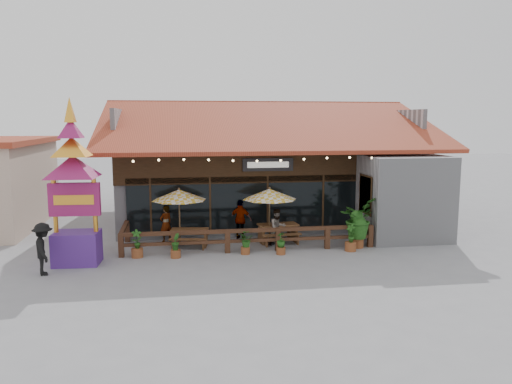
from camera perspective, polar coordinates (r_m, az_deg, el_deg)
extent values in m
plane|color=gray|center=(20.37, 3.64, -6.29)|extent=(100.00, 100.00, 0.00)
cube|color=#B5B5BA|center=(26.78, 0.43, 1.59)|extent=(14.00, 10.00, 4.00)
cube|color=#372211|center=(21.44, -1.32, 3.14)|extent=(11.00, 0.16, 1.60)
cube|color=black|center=(21.63, -1.30, -1.35)|extent=(10.00, 0.12, 2.40)
cube|color=#FFC772|center=(21.83, -1.37, -1.27)|extent=(9.80, 0.05, 2.20)
cube|color=#B5B5BA|center=(22.32, 16.59, -0.62)|extent=(3.50, 2.70, 3.60)
cube|color=red|center=(21.44, 12.41, -0.28)|extent=(0.06, 1.20, 1.50)
cube|color=#372211|center=(21.44, 12.38, -0.28)|extent=(0.04, 1.34, 1.64)
cube|color=#A73E25|center=(23.15, 1.86, 7.73)|extent=(15.50, 7.05, 2.37)
cube|color=#A73E25|center=(30.06, -0.66, 7.86)|extent=(15.50, 7.05, 2.37)
cube|color=#A73E25|center=(26.61, 0.44, 10.22)|extent=(15.50, 0.30, 0.12)
cube|color=#B5B5BA|center=(26.38, -14.86, 7.09)|extent=(0.20, 9.00, 1.80)
cube|color=#B5B5BA|center=(28.59, 14.53, 7.17)|extent=(0.20, 9.00, 1.80)
cube|color=black|center=(21.47, 1.37, 3.15)|extent=(2.20, 0.10, 0.55)
cube|color=silver|center=(21.41, 1.40, 3.14)|extent=(1.80, 0.02, 0.25)
cube|color=#372211|center=(21.44, -11.94, -1.62)|extent=(0.08, 0.08, 2.40)
cube|color=#372211|center=(21.45, -5.26, -1.47)|extent=(0.08, 0.08, 2.40)
cube|color=#372211|center=(21.75, 1.33, -1.30)|extent=(0.08, 0.08, 2.40)
cube|color=#372211|center=(22.32, 7.66, -1.12)|extent=(0.08, 0.08, 2.40)
sphere|color=#F5CB87|center=(19.46, -13.86, 3.42)|extent=(0.09, 0.09, 0.09)
sphere|color=#F5CB87|center=(19.40, -11.06, 3.60)|extent=(0.09, 0.09, 0.09)
sphere|color=#F5CB87|center=(19.38, -8.25, 3.70)|extent=(0.09, 0.09, 0.09)
sphere|color=#F5CB87|center=(19.42, -5.44, 3.67)|extent=(0.09, 0.09, 0.09)
sphere|color=#F5CB87|center=(19.50, -2.65, 3.59)|extent=(0.09, 0.09, 0.09)
sphere|color=#F5CB87|center=(19.63, 0.12, 3.55)|extent=(0.09, 0.09, 0.09)
sphere|color=#F5CB87|center=(19.80, 2.84, 3.61)|extent=(0.09, 0.09, 0.09)
sphere|color=#F5CB87|center=(20.01, 5.51, 3.75)|extent=(0.09, 0.09, 0.09)
sphere|color=#F5CB87|center=(20.27, 8.12, 3.87)|extent=(0.09, 0.09, 0.09)
sphere|color=#F5CB87|center=(20.57, 10.65, 3.90)|extent=(0.09, 0.09, 0.09)
sphere|color=#F5CB87|center=(20.90, 13.11, 3.82)|extent=(0.09, 0.09, 0.09)
cube|color=#4C291B|center=(19.44, -15.16, -5.91)|extent=(0.20, 0.20, 0.90)
cube|color=#4C291B|center=(19.31, -9.23, -5.82)|extent=(0.20, 0.20, 0.90)
cube|color=#4C291B|center=(19.40, -3.28, -5.66)|extent=(0.20, 0.20, 0.90)
cube|color=#4C291B|center=(19.69, 2.55, -5.44)|extent=(0.20, 0.20, 0.90)
cube|color=#4C291B|center=(20.17, 8.14, -5.19)|extent=(0.20, 0.20, 0.90)
cube|color=#4C291B|center=(20.76, 12.92, -4.93)|extent=(0.20, 0.20, 0.90)
cube|color=#4C291B|center=(19.41, -0.64, -4.42)|extent=(9.80, 0.16, 0.14)
cube|color=#4C291B|center=(19.51, -0.64, -5.57)|extent=(9.80, 0.12, 0.12)
cube|color=#4C291B|center=(20.56, -14.84, -3.98)|extent=(0.16, 2.50, 0.14)
cube|color=#4C291B|center=(21.76, -14.49, -4.38)|extent=(0.20, 0.20, 0.90)
cylinder|color=brown|center=(20.64, -8.72, -2.99)|extent=(0.06, 0.06, 2.24)
cone|color=gold|center=(20.47, -8.78, -0.32)|extent=(2.64, 2.64, 0.44)
sphere|color=brown|center=(20.44, -8.80, 0.35)|extent=(0.10, 0.10, 0.10)
cylinder|color=black|center=(20.87, -8.66, -5.93)|extent=(0.43, 0.43, 0.06)
cylinder|color=brown|center=(20.61, 1.55, -2.91)|extent=(0.06, 0.06, 2.24)
cone|color=gold|center=(20.44, 1.56, -0.23)|extent=(2.25, 2.25, 0.44)
sphere|color=brown|center=(20.40, 1.56, 0.44)|extent=(0.10, 0.10, 0.10)
cylinder|color=black|center=(20.84, 1.54, -5.86)|extent=(0.43, 0.43, 0.06)
cube|color=brown|center=(20.44, -7.60, -4.30)|extent=(1.60, 0.95, 0.06)
cube|color=brown|center=(20.62, -9.40, -5.21)|extent=(0.18, 0.66, 0.69)
cube|color=brown|center=(20.43, -5.75, -5.27)|extent=(0.18, 0.66, 0.69)
cube|color=brown|center=(20.00, -7.80, -5.40)|extent=(1.52, 0.51, 0.05)
cube|color=brown|center=(21.00, -7.38, -4.74)|extent=(1.52, 0.51, 0.05)
cube|color=brown|center=(20.92, 2.53, -3.76)|extent=(1.71, 0.94, 0.06)
cube|color=brown|center=(20.81, 0.63, -4.89)|extent=(0.16, 0.72, 0.76)
cube|color=brown|center=(21.23, 4.38, -4.65)|extent=(0.16, 0.72, 0.76)
cube|color=brown|center=(20.46, 3.00, -4.91)|extent=(1.66, 0.46, 0.05)
cube|color=brown|center=(21.51, 2.07, -4.26)|extent=(1.66, 0.46, 0.05)
cube|color=#4E2382|center=(18.98, -19.76, -6.03)|extent=(1.62, 1.25, 1.17)
cube|color=#931B59|center=(18.64, -20.03, -0.79)|extent=(1.77, 0.34, 1.17)
cube|color=orange|center=(18.51, -20.11, -0.86)|extent=(1.36, 0.10, 0.34)
cylinder|color=orange|center=(18.82, -22.04, -1.42)|extent=(0.16, 0.16, 1.95)
cylinder|color=orange|center=(18.55, -17.93, -1.35)|extent=(0.16, 0.16, 1.95)
pyramid|color=#931B59|center=(18.47, -20.27, 3.99)|extent=(2.46, 2.46, 0.78)
pyramid|color=orange|center=(18.44, -20.36, 5.95)|extent=(1.74, 1.74, 0.68)
pyramid|color=#931B59|center=(18.43, -20.46, 7.92)|extent=(1.13, 1.13, 0.68)
pyramid|color=orange|center=(18.45, -20.58, 10.19)|extent=(0.51, 0.51, 0.88)
cylinder|color=brown|center=(20.65, 11.45, -5.68)|extent=(0.54, 0.54, 0.40)
imported|color=#25601B|center=(20.43, 11.53, -2.94)|extent=(1.90, 1.92, 1.62)
sphere|color=#25601B|center=(20.46, 11.95, -3.81)|extent=(0.54, 0.54, 0.54)
sphere|color=#25601B|center=(20.53, 11.11, -3.23)|extent=(0.47, 0.47, 0.47)
imported|color=#372211|center=(21.40, -10.26, -3.59)|extent=(0.67, 0.62, 1.53)
imported|color=#372211|center=(20.44, 2.48, -4.05)|extent=(0.87, 0.76, 1.51)
imported|color=#372211|center=(21.55, -1.76, -3.16)|extent=(1.07, 0.81, 1.70)
imported|color=black|center=(18.02, -23.15, -6.01)|extent=(0.97, 1.28, 1.76)
cylinder|color=brown|center=(19.32, -13.42, -6.78)|extent=(0.44, 0.44, 0.35)
imported|color=#25601B|center=(19.19, -13.48, -5.24)|extent=(0.43, 0.34, 0.72)
cylinder|color=brown|center=(18.99, -9.17, -6.99)|extent=(0.38, 0.38, 0.30)
imported|color=#25601B|center=(18.87, -9.20, -5.63)|extent=(0.31, 0.37, 0.63)
cylinder|color=brown|center=(19.25, -1.22, -6.70)|extent=(0.35, 0.35, 0.28)
imported|color=#25601B|center=(19.15, -1.23, -5.46)|extent=(0.69, 0.68, 0.58)
cylinder|color=brown|center=(19.25, 2.86, -6.72)|extent=(0.35, 0.35, 0.28)
imported|color=#25601B|center=(19.14, 2.87, -5.47)|extent=(0.43, 0.43, 0.58)
cylinder|color=brown|center=(20.04, 10.75, -6.14)|extent=(0.45, 0.45, 0.36)
imported|color=#25601B|center=(19.91, 10.79, -4.62)|extent=(0.44, 0.47, 0.73)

